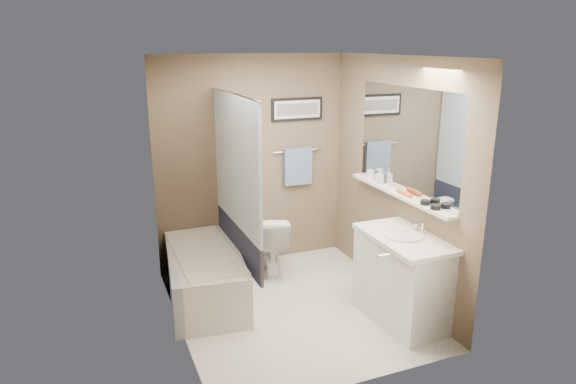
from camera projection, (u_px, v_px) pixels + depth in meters
name	position (u px, v px, depth m)	size (l,w,h in m)	color
ground	(294.00, 308.00, 5.05)	(2.50, 2.50, 0.00)	silver
ceiling	(295.00, 58.00, 4.38)	(2.20, 2.50, 0.04)	white
wall_back	(252.00, 163.00, 5.80)	(2.20, 0.04, 2.40)	brown
wall_front	(361.00, 236.00, 3.61)	(2.20, 0.04, 2.40)	brown
wall_left	(176.00, 204.00, 4.32)	(0.04, 2.50, 2.40)	brown
wall_right	(394.00, 180.00, 5.10)	(0.04, 2.50, 2.40)	brown
tile_surround	(166.00, 210.00, 4.82)	(0.02, 1.55, 2.00)	tan
curtain_rod	(234.00, 94.00, 4.77)	(0.02, 0.02, 1.55)	silver
curtain_upper	(236.00, 162.00, 4.95)	(0.03, 1.45, 1.28)	white
curtain_lower	(238.00, 241.00, 5.18)	(0.03, 1.45, 0.36)	#232A42
mirror	(407.00, 140.00, 4.85)	(0.02, 1.60, 1.00)	silver
shelf	(398.00, 194.00, 4.98)	(0.12, 1.60, 0.03)	silver
towel_bar	(297.00, 151.00, 5.96)	(0.02, 0.02, 0.60)	silver
towel	(298.00, 166.00, 5.99)	(0.34, 0.05, 0.44)	#97B8DB
art_frame	(297.00, 109.00, 5.84)	(0.62, 0.03, 0.26)	black
art_mat	(298.00, 109.00, 5.83)	(0.56, 0.00, 0.20)	white
art_image	(298.00, 109.00, 5.82)	(0.50, 0.00, 0.13)	#595959
door	(425.00, 252.00, 3.86)	(0.80, 0.02, 2.00)	silver
door_handle	(384.00, 256.00, 3.79)	(0.02, 0.02, 0.10)	silver
bathtub	(205.00, 275.00, 5.20)	(0.70, 1.50, 0.50)	silver
tub_rim	(203.00, 252.00, 5.13)	(0.56, 1.36, 0.02)	silver
toilet	(271.00, 243.00, 5.75)	(0.39, 0.68, 0.69)	white
vanity	(403.00, 280.00, 4.73)	(0.50, 0.90, 0.80)	silver
countertop	(405.00, 238.00, 4.61)	(0.54, 0.96, 0.04)	white
sink_basin	(404.00, 235.00, 4.60)	(0.34, 0.34, 0.01)	silver
faucet_spout	(423.00, 228.00, 4.66)	(0.02, 0.02, 0.10)	silver
faucet_knob	(416.00, 227.00, 4.75)	(0.05, 0.05, 0.05)	silver
candle_bowl_near	(435.00, 207.00, 4.46)	(0.09, 0.09, 0.04)	black
candle_bowl_far	(425.00, 202.00, 4.59)	(0.09, 0.09, 0.04)	black
hair_brush_front	(404.00, 193.00, 4.88)	(0.04, 0.04, 0.22)	#D6511E
pink_comb	(387.00, 187.00, 5.15)	(0.03, 0.16, 0.01)	pink
glass_jar	(370.00, 175.00, 5.43)	(0.08, 0.08, 0.10)	silver
soap_bottle	(379.00, 177.00, 5.27)	(0.06, 0.07, 0.14)	#999999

